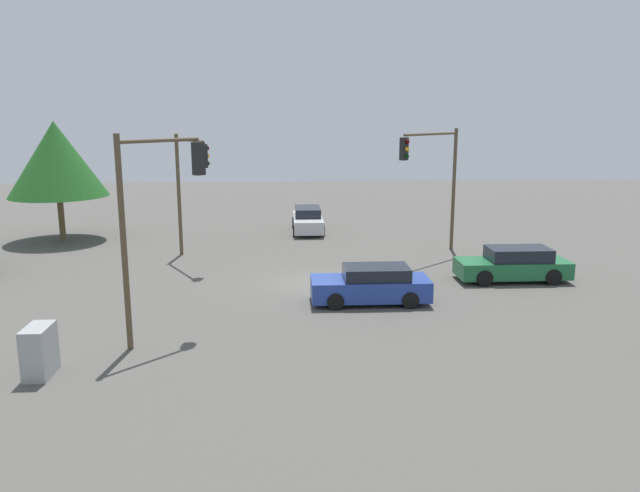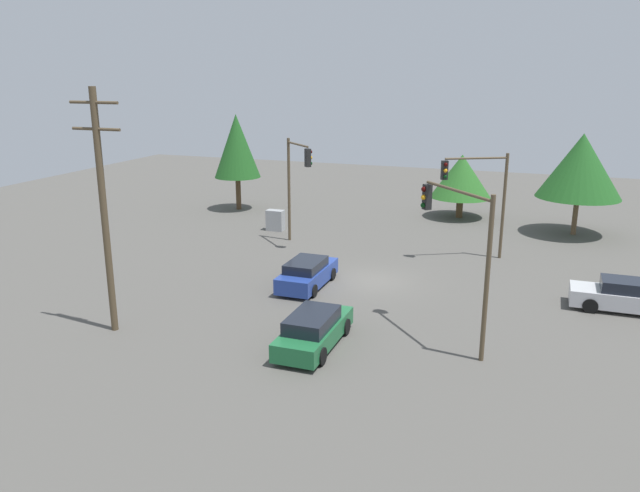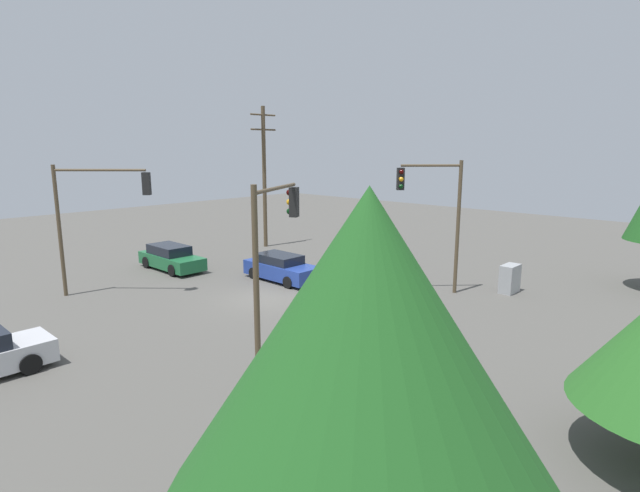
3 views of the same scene
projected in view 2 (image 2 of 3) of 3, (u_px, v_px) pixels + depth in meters
The scene contains 12 objects.
ground_plane at pixel (371, 281), 32.25m from camera, with size 80.00×80.00×0.00m, color #54514C.
sedan_green at pixel (314, 330), 24.38m from camera, with size 1.88×4.73×1.45m.
sedan_silver at pixel (626, 296), 28.05m from camera, with size 4.61×1.84×1.45m.
sedan_blue at pixel (307, 273), 31.24m from camera, with size 1.89×4.46×1.41m.
traffic_signal_main at pixel (480, 188), 34.91m from camera, with size 3.49×2.04×6.07m.
traffic_signal_cross at pixel (461, 237), 23.79m from camera, with size 3.22×3.53×6.31m.
traffic_signal_aux at pixel (296, 175), 37.93m from camera, with size 2.38×2.32×6.50m.
utility_pole_tall at pixel (104, 207), 24.76m from camera, with size 2.20×0.28×9.91m.
electrical_cabinet at pixel (275, 220), 42.31m from camera, with size 1.17×0.65×1.41m, color #9EA0A3.
tree_corner at pixel (461, 176), 45.51m from camera, with size 4.42×4.42×4.65m.
tree_behind at pixel (581, 166), 40.26m from camera, with size 5.37×5.37×6.65m.
tree_far at pixel (237, 146), 47.75m from camera, with size 3.55×3.55×7.35m.
Camera 2 is at (-8.01, 29.61, 10.44)m, focal length 35.00 mm.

